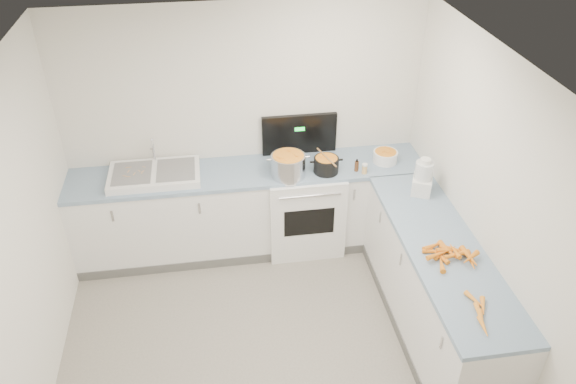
{
  "coord_description": "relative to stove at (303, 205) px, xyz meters",
  "views": [
    {
      "loc": [
        -0.33,
        -2.98,
        3.82
      ],
      "look_at": [
        0.3,
        1.1,
        1.05
      ],
      "focal_mm": 35.0,
      "sensor_mm": 36.0,
      "label": 1
    }
  ],
  "objects": [
    {
      "name": "carrot_pile",
      "position": [
        0.9,
        -1.52,
        0.5
      ],
      "size": [
        0.43,
        0.37,
        0.08
      ],
      "color": "orange",
      "rests_on": "counter_right"
    },
    {
      "name": "wall_right",
      "position": [
        1.2,
        -1.69,
        0.78
      ],
      "size": [
        0.0,
        4.0,
        2.5
      ],
      "primitive_type": null,
      "rotation": [
        1.57,
        0.0,
        -1.57
      ],
      "color": "silver",
      "rests_on": "ground"
    },
    {
      "name": "stove",
      "position": [
        0.0,
        0.0,
        0.0
      ],
      "size": [
        0.76,
        0.65,
        1.36
      ],
      "color": "white",
      "rests_on": "ground"
    },
    {
      "name": "ceiling",
      "position": [
        -0.55,
        -1.69,
        2.03
      ],
      "size": [
        3.5,
        4.0,
        0.0
      ],
      "primitive_type": null,
      "rotation": [
        3.14,
        0.0,
        0.0
      ],
      "color": "silver",
      "rests_on": "ground"
    },
    {
      "name": "mixing_bowl",
      "position": [
        0.82,
        -0.03,
        0.52
      ],
      "size": [
        0.31,
        0.31,
        0.11
      ],
      "primitive_type": "cylinder",
      "rotation": [
        0.0,
        0.0,
        -0.3
      ],
      "color": "white",
      "rests_on": "counter_back"
    },
    {
      "name": "counter_right",
      "position": [
        0.9,
        -1.39,
        -0.0
      ],
      "size": [
        0.62,
        2.2,
        0.94
      ],
      "color": "white",
      "rests_on": "ground"
    },
    {
      "name": "floor",
      "position": [
        -0.55,
        -1.69,
        -0.47
      ],
      "size": [
        3.5,
        4.0,
        0.0
      ],
      "primitive_type": null,
      "color": "gray",
      "rests_on": "ground"
    },
    {
      "name": "extract_bottle",
      "position": [
        0.49,
        -0.16,
        0.52
      ],
      "size": [
        0.04,
        0.04,
        0.1
      ],
      "primitive_type": "cylinder",
      "color": "#593319",
      "rests_on": "counter_back"
    },
    {
      "name": "steel_pot",
      "position": [
        -0.18,
        -0.14,
        0.57
      ],
      "size": [
        0.35,
        0.35,
        0.24
      ],
      "primitive_type": "cylinder",
      "rotation": [
        0.0,
        0.0,
        -0.06
      ],
      "color": "silver",
      "rests_on": "stove"
    },
    {
      "name": "peeled_carrots",
      "position": [
        0.86,
        -2.14,
        0.49
      ],
      "size": [
        0.16,
        0.42,
        0.04
      ],
      "color": "orange",
      "rests_on": "counter_right"
    },
    {
      "name": "food_processor",
      "position": [
        0.99,
        -0.61,
        0.62
      ],
      "size": [
        0.24,
        0.26,
        0.35
      ],
      "color": "white",
      "rests_on": "counter_right"
    },
    {
      "name": "sink",
      "position": [
        -1.45,
        0.02,
        0.5
      ],
      "size": [
        0.86,
        0.52,
        0.31
      ],
      "color": "white",
      "rests_on": "counter_back"
    },
    {
      "name": "peelings",
      "position": [
        -1.64,
        0.01,
        0.54
      ],
      "size": [
        0.22,
        0.19,
        0.01
      ],
      "color": "tan",
      "rests_on": "sink"
    },
    {
      "name": "wall_left",
      "position": [
        -2.3,
        -1.69,
        0.78
      ],
      "size": [
        0.0,
        4.0,
        2.5
      ],
      "primitive_type": null,
      "rotation": [
        1.57,
        0.0,
        1.57
      ],
      "color": "silver",
      "rests_on": "ground"
    },
    {
      "name": "black_pot",
      "position": [
        0.19,
        -0.13,
        0.53
      ],
      "size": [
        0.32,
        0.32,
        0.17
      ],
      "primitive_type": "cylinder",
      "rotation": [
        0.0,
        0.0,
        0.43
      ],
      "color": "black",
      "rests_on": "stove"
    },
    {
      "name": "wall_back",
      "position": [
        -0.55,
        0.31,
        0.78
      ],
      "size": [
        3.5,
        0.0,
        2.5
      ],
      "primitive_type": null,
      "rotation": [
        1.57,
        0.0,
        0.0
      ],
      "color": "silver",
      "rests_on": "ground"
    },
    {
      "name": "wooden_spoon",
      "position": [
        0.19,
        -0.13,
        0.63
      ],
      "size": [
        0.12,
        0.37,
        0.02
      ],
      "primitive_type": "cylinder",
      "rotation": [
        1.57,
        0.0,
        0.28
      ],
      "color": "#AD7A47",
      "rests_on": "black_pot"
    },
    {
      "name": "spice_jar",
      "position": [
        0.56,
        -0.21,
        0.51
      ],
      "size": [
        0.05,
        0.05,
        0.09
      ],
      "primitive_type": "cylinder",
      "color": "#E5B266",
      "rests_on": "counter_back"
    },
    {
      "name": "counter_back",
      "position": [
        -0.55,
        0.01,
        -0.0
      ],
      "size": [
        3.5,
        0.62,
        0.94
      ],
      "color": "white",
      "rests_on": "ground"
    }
  ]
}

